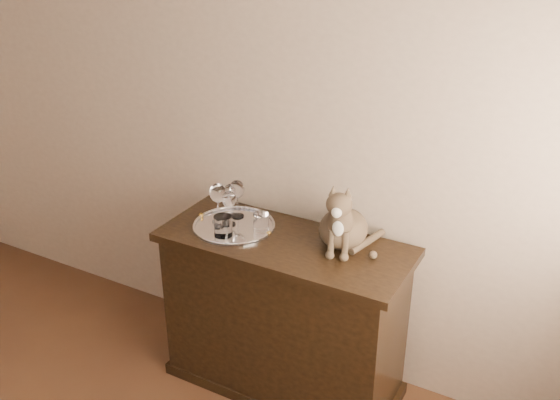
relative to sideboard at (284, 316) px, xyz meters
The scene contains 10 objects.
wall_back 1.15m from the sideboard, 152.68° to the left, with size 4.00×0.10×2.70m, color tan.
sideboard is the anchor object (origin of this frame).
tray 0.51m from the sideboard, behind, with size 0.40×0.40×0.01m, color silver.
wine_glass_a 0.63m from the sideboard, 165.84° to the left, with size 0.06×0.06×0.17m, color white, non-canonical shape.
wine_glass_b 0.63m from the sideboard, 163.09° to the left, with size 0.07×0.07×0.20m, color white, non-canonical shape.
wine_glass_c 0.65m from the sideboard, behind, with size 0.08×0.08×0.21m, color white, non-canonical shape.
wine_glass_d 0.60m from the sideboard, behind, with size 0.07×0.07×0.18m, color silver, non-canonical shape.
tumbler_b 0.56m from the sideboard, 158.99° to the right, with size 0.09×0.09×0.10m, color white.
tumbler_c 0.50m from the sideboard, 169.85° to the left, with size 0.08×0.08×0.09m, color white.
cat 0.66m from the sideboard, 20.51° to the left, with size 0.34×0.32×0.34m, color #4B3A2D, non-canonical shape.
Camera 1 is at (1.81, -0.30, 2.27)m, focal length 40.00 mm.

